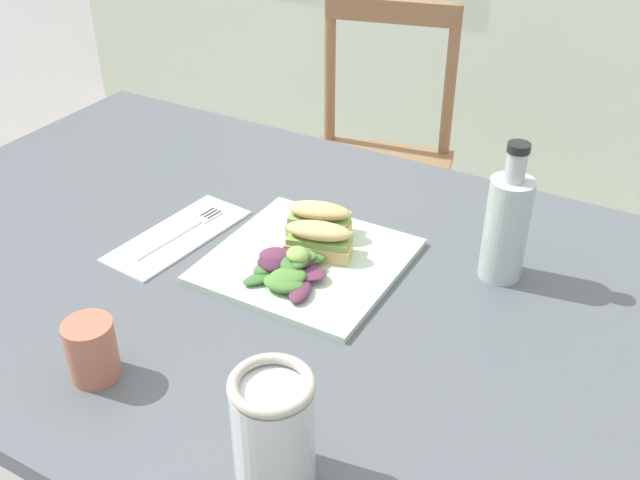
# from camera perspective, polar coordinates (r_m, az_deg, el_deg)

# --- Properties ---
(dining_table) EXTENTS (1.40, 0.89, 0.74)m
(dining_table) POSITION_cam_1_polar(r_m,az_deg,el_deg) (1.19, -3.81, -6.76)
(dining_table) COLOR #51565B
(dining_table) RESTS_ON ground
(chair_wooden_far) EXTENTS (0.48, 0.48, 0.87)m
(chair_wooden_far) POSITION_cam_1_polar(r_m,az_deg,el_deg) (2.06, 4.29, 5.70)
(chair_wooden_far) COLOR #8E6642
(chair_wooden_far) RESTS_ON ground
(plate_lunch) EXTENTS (0.28, 0.28, 0.01)m
(plate_lunch) POSITION_cam_1_polar(r_m,az_deg,el_deg) (1.13, -1.00, -1.59)
(plate_lunch) COLOR beige
(plate_lunch) RESTS_ON dining_table
(sandwich_half_front) EXTENTS (0.11, 0.08, 0.06)m
(sandwich_half_front) POSITION_cam_1_polar(r_m,az_deg,el_deg) (1.12, -0.09, 0.07)
(sandwich_half_front) COLOR #DBB270
(sandwich_half_front) RESTS_ON plate_lunch
(sandwich_half_back) EXTENTS (0.11, 0.08, 0.06)m
(sandwich_half_back) POSITION_cam_1_polar(r_m,az_deg,el_deg) (1.17, -0.07, 1.67)
(sandwich_half_back) COLOR #DBB270
(sandwich_half_back) RESTS_ON plate_lunch
(salad_mixed_greens) EXTENTS (0.12, 0.15, 0.04)m
(salad_mixed_greens) POSITION_cam_1_polar(r_m,az_deg,el_deg) (1.08, -2.35, -2.05)
(salad_mixed_greens) COLOR #84A84C
(salad_mixed_greens) RESTS_ON plate_lunch
(napkin_folded) EXTENTS (0.12, 0.26, 0.00)m
(napkin_folded) POSITION_cam_1_polar(r_m,az_deg,el_deg) (1.22, -10.90, 0.35)
(napkin_folded) COLOR white
(napkin_folded) RESTS_ON dining_table
(fork_on_napkin) EXTENTS (0.04, 0.19, 0.00)m
(fork_on_napkin) POSITION_cam_1_polar(r_m,az_deg,el_deg) (1.23, -10.35, 0.84)
(fork_on_napkin) COLOR silver
(fork_on_napkin) RESTS_ON napkin_folded
(bottle_cold_brew) EXTENTS (0.06, 0.06, 0.22)m
(bottle_cold_brew) POSITION_cam_1_polar(r_m,az_deg,el_deg) (1.10, 14.16, 0.65)
(bottle_cold_brew) COLOR #472819
(bottle_cold_brew) RESTS_ON dining_table
(mason_jar_iced_tea) EXTENTS (0.09, 0.09, 0.14)m
(mason_jar_iced_tea) POSITION_cam_1_polar(r_m,az_deg,el_deg) (0.79, -3.60, -14.82)
(mason_jar_iced_tea) COLOR gold
(mason_jar_iced_tea) RESTS_ON dining_table
(cup_extra_side) EXTENTS (0.06, 0.06, 0.08)m
(cup_extra_side) POSITION_cam_1_polar(r_m,az_deg,el_deg) (0.95, -17.24, -8.12)
(cup_extra_side) COLOR #B2664C
(cup_extra_side) RESTS_ON dining_table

